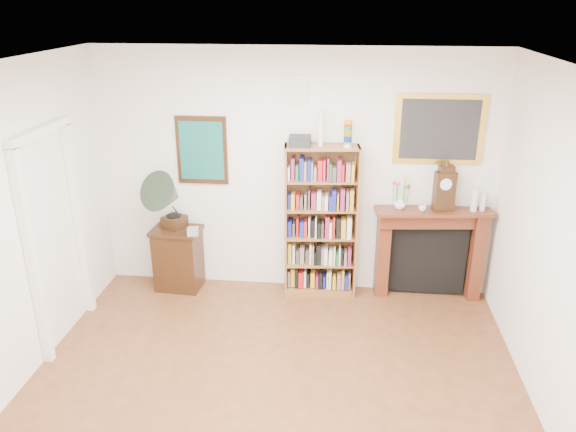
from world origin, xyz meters
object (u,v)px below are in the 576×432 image
object	(u,v)px
flower_vase	(400,203)
bottle_left	(474,200)
bookshelf	(321,214)
gramophone	(169,197)
cd_stack	(193,231)
teacup	(423,208)
side_cabinet	(178,258)
mantel_clock	(444,189)
fireplace	(430,245)
bottle_right	(483,202)

from	to	relation	value
flower_vase	bottle_left	xyz separation A→B (m)	(0.80, 0.02, 0.05)
bookshelf	gramophone	xyz separation A→B (m)	(-1.70, -0.14, 0.19)
cd_stack	teacup	world-z (taller)	teacup
flower_vase	bottle_left	distance (m)	0.80
gramophone	flower_vase	distance (m)	2.57
side_cabinet	mantel_clock	size ratio (longest dim) A/B	1.49
bookshelf	flower_vase	xyz separation A→B (m)	(0.87, 0.01, 0.16)
side_cabinet	cd_stack	size ratio (longest dim) A/B	6.31
cd_stack	teacup	distance (m)	2.57
gramophone	teacup	world-z (taller)	gramophone
fireplace	bottle_left	xyz separation A→B (m)	(0.42, -0.04, 0.57)
cd_stack	gramophone	bearing A→B (deg)	167.59
side_cabinet	fireplace	world-z (taller)	fireplace
gramophone	mantel_clock	world-z (taller)	mantel_clock
gramophone	flower_vase	world-z (taller)	gramophone
flower_vase	teacup	size ratio (longest dim) A/B	1.56
side_cabinet	flower_vase	world-z (taller)	flower_vase
gramophone	cd_stack	distance (m)	0.47
fireplace	mantel_clock	size ratio (longest dim) A/B	2.58
bottle_left	bottle_right	distance (m)	0.10
teacup	bottle_right	bearing A→B (deg)	7.58
cd_stack	bottle_right	size ratio (longest dim) A/B	0.60
fireplace	teacup	xyz separation A→B (m)	(-0.13, -0.11, 0.48)
gramophone	flower_vase	size ratio (longest dim) A/B	5.63
cd_stack	bottle_right	xyz separation A→B (m)	(3.19, 0.25, 0.39)
bookshelf	bottle_right	distance (m)	1.77
bookshelf	side_cabinet	size ratio (longest dim) A/B	2.70
gramophone	bottle_left	distance (m)	3.37
side_cabinet	gramophone	size ratio (longest dim) A/B	1.01
flower_vase	bottle_left	bearing A→B (deg)	1.25
gramophone	bottle_right	bearing A→B (deg)	25.76
side_cabinet	teacup	world-z (taller)	teacup
fireplace	bookshelf	bearing A→B (deg)	177.50
gramophone	cd_stack	size ratio (longest dim) A/B	6.28
bookshelf	fireplace	xyz separation A→B (m)	(1.24, 0.07, -0.36)
bookshelf	side_cabinet	bearing A→B (deg)	176.35
mantel_clock	bottle_left	xyz separation A→B (m)	(0.33, 0.02, -0.12)
side_cabinet	fireplace	size ratio (longest dim) A/B	0.58
flower_vase	side_cabinet	bearing A→B (deg)	-178.56
mantel_clock	cd_stack	bearing A→B (deg)	171.94
flower_vase	bottle_right	bearing A→B (deg)	2.61
gramophone	flower_vase	xyz separation A→B (m)	(2.57, 0.15, -0.03)
flower_vase	bottle_left	size ratio (longest dim) A/B	0.56
side_cabinet	teacup	size ratio (longest dim) A/B	8.82
gramophone	teacup	size ratio (longest dim) A/B	8.77
flower_vase	fireplace	bearing A→B (deg)	9.35
cd_stack	bottle_left	xyz separation A→B (m)	(3.09, 0.22, 0.41)
side_cabinet	bookshelf	bearing A→B (deg)	5.95
side_cabinet	bottle_left	bearing A→B (deg)	5.44
teacup	bookshelf	bearing A→B (deg)	178.07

